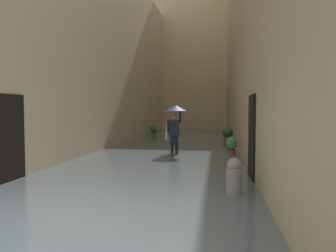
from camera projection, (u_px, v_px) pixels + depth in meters
ground_plane at (178, 146)px, 16.09m from camera, size 60.00×60.00×0.00m
flood_water at (178, 144)px, 16.09m from camera, size 6.48×29.19×0.16m
building_facade_left at (255, 7)px, 15.18m from camera, size 2.04×27.19×13.62m
building_facade_right at (107, 49)px, 16.42m from camera, size 2.04×27.19×10.13m
building_facade_far at (195, 54)px, 28.09m from camera, size 9.28×1.80×13.80m
person_wading at (175, 122)px, 12.11m from camera, size 0.87×0.87×2.09m
potted_plant_mid_right at (154, 129)px, 22.10m from camera, size 0.51×0.51×0.87m
potted_plant_far_left at (231, 147)px, 11.94m from camera, size 0.39×0.39×0.81m
potted_plant_near_left at (227, 134)px, 17.70m from camera, size 0.59×0.59×0.85m
mooring_bollard at (234, 180)px, 6.20m from camera, size 0.31×0.31×0.88m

